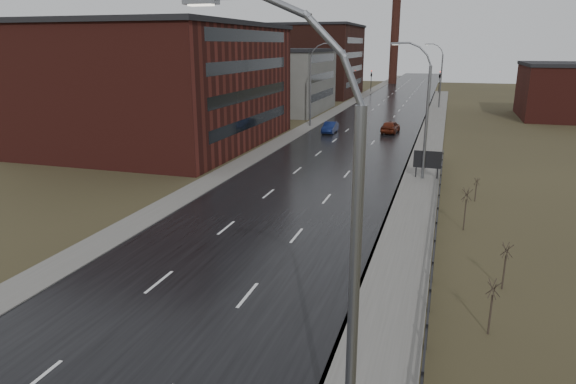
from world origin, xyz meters
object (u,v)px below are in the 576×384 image
Objects in this scene: streetlight_main at (339,291)px; billboard at (427,160)px; car_near at (330,128)px; car_far at (390,127)px.

billboard is (0.63, 34.19, -4.35)m from streetlight_main.
billboard is at bearing -58.91° from car_near.
car_far reaches higher than car_near.
billboard is 0.53× the size of car_far.
streetlight_main is 2.83× the size of car_near.
billboard is 24.92m from car_near.
car_near is at bearing 22.66° from car_far.
streetlight_main is at bearing 100.44° from car_far.
car_far is (-5.02, 57.65, -5.25)m from streetlight_main.
streetlight_main is 4.80× the size of billboard.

